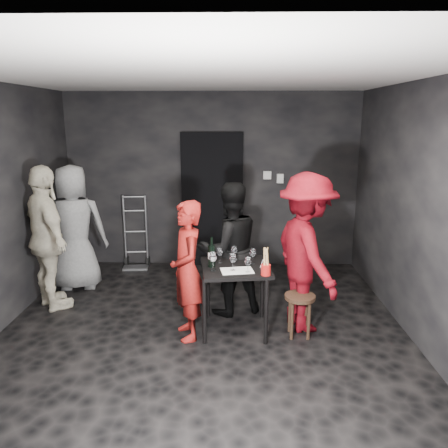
{
  "coord_description": "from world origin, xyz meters",
  "views": [
    {
      "loc": [
        0.33,
        -4.26,
        2.32
      ],
      "look_at": [
        0.23,
        0.25,
        1.21
      ],
      "focal_mm": 35.0,
      "sensor_mm": 36.0,
      "label": 1
    }
  ],
  "objects_px": {
    "breadstick_cup": "(266,262)",
    "hand_truck": "(136,254)",
    "tasting_table": "(235,274)",
    "wine_bottle": "(212,255)",
    "bystander_cream": "(46,225)",
    "bystander_grey": "(74,219)",
    "server_red": "(187,271)",
    "stool": "(300,304)",
    "man_maroon": "(307,240)",
    "woman_black": "(230,245)"
  },
  "relations": [
    {
      "from": "bystander_cream",
      "to": "breadstick_cup",
      "type": "bearing_deg",
      "value": -148.92
    },
    {
      "from": "bystander_cream",
      "to": "breadstick_cup",
      "type": "height_order",
      "value": "bystander_cream"
    },
    {
      "from": "hand_truck",
      "to": "server_red",
      "type": "xyz_separation_m",
      "value": [
        1.05,
        -2.23,
        0.53
      ]
    },
    {
      "from": "server_red",
      "to": "man_maroon",
      "type": "relative_size",
      "value": 0.73
    },
    {
      "from": "stool",
      "to": "man_maroon",
      "type": "relative_size",
      "value": 0.23
    },
    {
      "from": "hand_truck",
      "to": "breadstick_cup",
      "type": "xyz_separation_m",
      "value": [
        1.87,
        -2.34,
        0.68
      ]
    },
    {
      "from": "man_maroon",
      "to": "bystander_cream",
      "type": "distance_m",
      "value": 3.08
    },
    {
      "from": "bystander_cream",
      "to": "bystander_grey",
      "type": "height_order",
      "value": "bystander_cream"
    },
    {
      "from": "bystander_grey",
      "to": "bystander_cream",
      "type": "bearing_deg",
      "value": 73.04
    },
    {
      "from": "hand_truck",
      "to": "tasting_table",
      "type": "distance_m",
      "value": 2.63
    },
    {
      "from": "wine_bottle",
      "to": "breadstick_cup",
      "type": "bearing_deg",
      "value": -23.37
    },
    {
      "from": "tasting_table",
      "to": "bystander_cream",
      "type": "distance_m",
      "value": 2.37
    },
    {
      "from": "hand_truck",
      "to": "server_red",
      "type": "distance_m",
      "value": 2.52
    },
    {
      "from": "man_maroon",
      "to": "wine_bottle",
      "type": "height_order",
      "value": "man_maroon"
    },
    {
      "from": "man_maroon",
      "to": "bystander_grey",
      "type": "height_order",
      "value": "man_maroon"
    },
    {
      "from": "bystander_cream",
      "to": "wine_bottle",
      "type": "relative_size",
      "value": 6.42
    },
    {
      "from": "tasting_table",
      "to": "wine_bottle",
      "type": "distance_m",
      "value": 0.34
    },
    {
      "from": "tasting_table",
      "to": "man_maroon",
      "type": "height_order",
      "value": "man_maroon"
    },
    {
      "from": "hand_truck",
      "to": "bystander_grey",
      "type": "bearing_deg",
      "value": -131.41
    },
    {
      "from": "woman_black",
      "to": "bystander_cream",
      "type": "relative_size",
      "value": 0.81
    },
    {
      "from": "bystander_grey",
      "to": "tasting_table",
      "type": "bearing_deg",
      "value": 142.8
    },
    {
      "from": "bystander_cream",
      "to": "tasting_table",
      "type": "bearing_deg",
      "value": -144.87
    },
    {
      "from": "server_red",
      "to": "breadstick_cup",
      "type": "bearing_deg",
      "value": 64.73
    },
    {
      "from": "woman_black",
      "to": "bystander_grey",
      "type": "xyz_separation_m",
      "value": [
        -2.11,
        0.74,
        0.13
      ]
    },
    {
      "from": "tasting_table",
      "to": "bystander_cream",
      "type": "bearing_deg",
      "value": 166.55
    },
    {
      "from": "tasting_table",
      "to": "woman_black",
      "type": "height_order",
      "value": "woman_black"
    },
    {
      "from": "hand_truck",
      "to": "stool",
      "type": "xyz_separation_m",
      "value": [
        2.25,
        -2.2,
        0.16
      ]
    },
    {
      "from": "man_maroon",
      "to": "bystander_cream",
      "type": "bearing_deg",
      "value": 63.69
    },
    {
      "from": "breadstick_cup",
      "to": "hand_truck",
      "type": "bearing_deg",
      "value": 128.64
    },
    {
      "from": "stool",
      "to": "bystander_cream",
      "type": "height_order",
      "value": "bystander_cream"
    },
    {
      "from": "stool",
      "to": "woman_black",
      "type": "relative_size",
      "value": 0.28
    },
    {
      "from": "server_red",
      "to": "woman_black",
      "type": "relative_size",
      "value": 0.88
    },
    {
      "from": "hand_truck",
      "to": "man_maroon",
      "type": "bearing_deg",
      "value": -46.45
    },
    {
      "from": "tasting_table",
      "to": "stool",
      "type": "height_order",
      "value": "tasting_table"
    },
    {
      "from": "server_red",
      "to": "bystander_grey",
      "type": "xyz_separation_m",
      "value": [
        -1.67,
        1.36,
        0.24
      ]
    },
    {
      "from": "woman_black",
      "to": "man_maroon",
      "type": "bearing_deg",
      "value": 133.08
    },
    {
      "from": "bystander_grey",
      "to": "breadstick_cup",
      "type": "xyz_separation_m",
      "value": [
        2.49,
        -1.47,
        -0.09
      ]
    },
    {
      "from": "tasting_table",
      "to": "hand_truck",
      "type": "bearing_deg",
      "value": 127.03
    },
    {
      "from": "stool",
      "to": "wine_bottle",
      "type": "bearing_deg",
      "value": 173.83
    },
    {
      "from": "hand_truck",
      "to": "bystander_cream",
      "type": "bearing_deg",
      "value": -121.22
    },
    {
      "from": "server_red",
      "to": "tasting_table",
      "type": "bearing_deg",
      "value": 90.0
    },
    {
      "from": "tasting_table",
      "to": "breadstick_cup",
      "type": "relative_size",
      "value": 2.42
    },
    {
      "from": "stool",
      "to": "wine_bottle",
      "type": "xyz_separation_m",
      "value": [
        -0.95,
        0.1,
        0.51
      ]
    },
    {
      "from": "man_maroon",
      "to": "server_red",
      "type": "bearing_deg",
      "value": 82.97
    },
    {
      "from": "server_red",
      "to": "bystander_cream",
      "type": "distance_m",
      "value": 1.93
    },
    {
      "from": "hand_truck",
      "to": "server_red",
      "type": "relative_size",
      "value": 0.77
    },
    {
      "from": "hand_truck",
      "to": "man_maroon",
      "type": "relative_size",
      "value": 0.56
    },
    {
      "from": "stool",
      "to": "man_maroon",
      "type": "bearing_deg",
      "value": 68.92
    },
    {
      "from": "woman_black",
      "to": "wine_bottle",
      "type": "relative_size",
      "value": 5.17
    },
    {
      "from": "tasting_table",
      "to": "breadstick_cup",
      "type": "bearing_deg",
      "value": -41.18
    }
  ]
}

